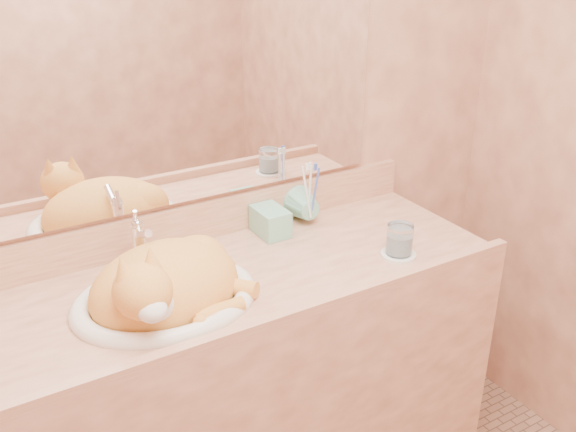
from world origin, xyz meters
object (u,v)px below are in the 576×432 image
vanity_counter (229,402)px  soap_dispenser (281,213)px  sink_basin (163,276)px  water_glass (400,239)px  cat (165,282)px  toothbrush_cup (311,212)px

vanity_counter → soap_dispenser: 0.59m
vanity_counter → sink_basin: sink_basin is taller
water_glass → sink_basin: bearing=170.2°
vanity_counter → cat: size_ratio=3.94×
vanity_counter → toothbrush_cup: size_ratio=14.34×
vanity_counter → cat: cat is taller
cat → soap_dispenser: 0.46m
vanity_counter → water_glass: water_glass is taller
cat → water_glass: bearing=-17.2°
vanity_counter → toothbrush_cup: toothbrush_cup is taller
sink_basin → cat: 0.02m
cat → soap_dispenser: soap_dispenser is taller
water_glass → toothbrush_cup: bearing=111.2°
vanity_counter → cat: 0.52m
toothbrush_cup → water_glass: toothbrush_cup is taller
soap_dispenser → water_glass: 0.36m
sink_basin → toothbrush_cup: 0.59m
toothbrush_cup → water_glass: 0.32m
vanity_counter → toothbrush_cup: bearing=22.5°
sink_basin → soap_dispenser: bearing=23.0°
soap_dispenser → vanity_counter: bearing=-155.3°
vanity_counter → cat: (-0.17, -0.03, 0.49)m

